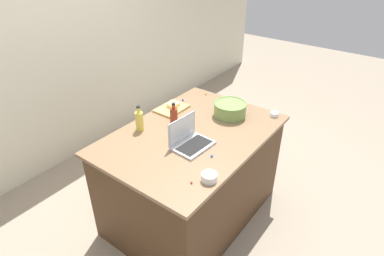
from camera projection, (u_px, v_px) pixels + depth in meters
The scene contains 17 objects.
ground_plane at pixel (192, 212), 3.16m from camera, with size 12.00×12.00×0.00m, color gray.
wall_back at pixel (58, 47), 3.39m from camera, with size 8.00×0.10×2.60m, color beige.
island_counter at pixel (192, 175), 2.93m from camera, with size 1.52×1.07×0.90m.
laptop at pixel (189, 140), 2.52m from camera, with size 0.32×0.25×0.22m.
mixing_bowl_large at pixel (230, 109), 2.92m from camera, with size 0.30×0.30×0.13m.
bottle_oil at pixel (139, 121), 2.70m from camera, with size 0.07×0.07×0.22m.
bottle_soy at pixel (174, 116), 2.79m from camera, with size 0.07×0.07×0.20m.
cutting_board at pixel (172, 108), 3.05m from camera, with size 0.30×0.22×0.02m, color tan.
butter_stick_left at pixel (175, 106), 3.05m from camera, with size 0.11×0.04×0.04m, color #F4E58C.
butter_stick_right at pixel (172, 104), 3.07m from camera, with size 0.11×0.04×0.04m, color #F4E58C.
ramekin_small at pixel (209, 177), 2.17m from camera, with size 0.11×0.11×0.05m, color white.
ramekin_medium at pixel (274, 114), 2.94m from camera, with size 0.07×0.07×0.04m, color white.
candy_0 at pixel (183, 100), 3.21m from camera, with size 0.02×0.02×0.02m, color blue.
candy_1 at pixel (212, 156), 2.41m from camera, with size 0.02×0.02×0.02m, color blue.
candy_2 at pixel (178, 121), 2.86m from camera, with size 0.02×0.02×0.02m, color blue.
candy_3 at pixel (206, 94), 3.33m from camera, with size 0.02×0.02×0.02m, color orange.
candy_4 at pixel (192, 183), 2.15m from camera, with size 0.01×0.01×0.01m, color red.
Camera 1 is at (-1.83, -1.37, 2.33)m, focal length 30.49 mm.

